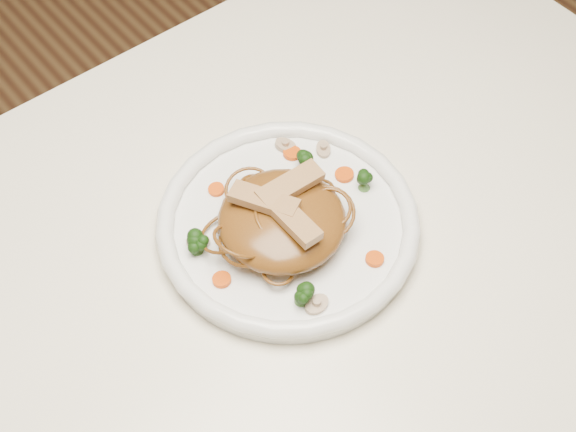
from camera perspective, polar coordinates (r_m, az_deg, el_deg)
table at (r=0.99m, az=-1.53°, el=-7.72°), size 1.20×0.80×0.75m
plate at (r=0.94m, az=0.00°, el=-0.79°), size 0.37×0.37×0.02m
noodle_mound at (r=0.91m, az=-0.41°, el=-0.29°), size 0.17×0.17×0.04m
chicken_a at (r=0.90m, az=0.13°, el=2.08°), size 0.08×0.03×0.01m
chicken_b at (r=0.89m, az=-1.61°, el=1.05°), size 0.06×0.08×0.01m
chicken_c at (r=0.87m, az=0.22°, el=-0.14°), size 0.02×0.07×0.01m
broccoli_0 at (r=0.98m, az=1.24°, el=4.05°), size 0.03×0.03×0.03m
broccoli_1 at (r=0.91m, az=-6.18°, el=-1.85°), size 0.03×0.03×0.03m
broccoli_2 at (r=0.87m, az=0.89°, el=-5.27°), size 0.03×0.03×0.03m
broccoli_3 at (r=0.96m, az=5.18°, el=2.48°), size 0.03×0.03×0.03m
carrot_0 at (r=1.00m, az=0.28°, el=4.24°), size 0.02×0.02×0.00m
carrot_1 at (r=0.89m, az=-4.46°, el=-4.26°), size 0.02×0.02×0.00m
carrot_2 at (r=0.98m, az=3.79°, el=2.78°), size 0.02×0.02×0.00m
carrot_3 at (r=0.96m, az=-4.82°, el=1.78°), size 0.02×0.02×0.00m
carrot_4 at (r=0.91m, az=5.83°, el=-2.88°), size 0.02×0.02×0.00m
mushroom_0 at (r=0.88m, az=1.94°, el=-5.94°), size 0.03×0.03×0.01m
mushroom_1 at (r=1.00m, az=2.38°, el=4.47°), size 0.03×0.03×0.01m
mushroom_2 at (r=0.92m, az=-6.03°, el=-1.73°), size 0.04×0.04×0.01m
mushroom_3 at (r=1.00m, az=-0.17°, el=4.73°), size 0.04×0.04×0.01m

